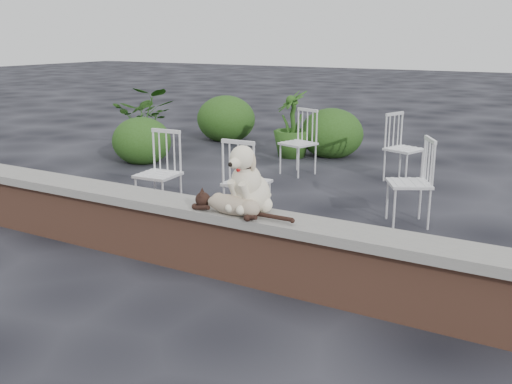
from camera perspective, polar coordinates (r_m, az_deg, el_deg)
The scene contains 13 objects.
ground at distance 5.21m, azimuth -5.77°, elevation -7.25°, with size 60.00×60.00×0.00m, color black.
brick_wall at distance 5.12m, azimuth -5.84°, elevation -4.66°, with size 6.00×0.30×0.50m, color brown.
capstone at distance 5.03m, azimuth -5.93°, elevation -1.55°, with size 6.20×0.40×0.08m, color slate.
dog at distance 4.69m, azimuth -0.44°, elevation 1.46°, with size 0.38×0.50×0.58m, color beige, non-canonical shape.
cat at distance 4.66m, azimuth -2.22°, elevation -1.15°, with size 1.08×0.26×0.18m, color tan, non-canonical shape.
chair_d at distance 6.38m, azimuth 14.74°, elevation 0.97°, with size 0.56×0.56×0.94m, color white, non-canonical shape.
chair_a at distance 6.64m, azimuth -9.55°, elevation 1.82°, with size 0.56×0.56×0.94m, color white, non-canonical shape.
chair_b at distance 8.47m, azimuth 4.14°, elevation 4.86°, with size 0.56×0.56×0.94m, color white, non-canonical shape.
chair_c at distance 6.20m, azimuth -0.89°, elevation 1.09°, with size 0.56×0.56×0.94m, color white, non-canonical shape.
chair_e at distance 8.27m, azimuth 14.28°, elevation 4.18°, with size 0.56×0.56×0.94m, color white, non-canonical shape.
potted_plant_a at distance 10.13m, azimuth -10.63°, elevation 6.92°, with size 1.03×0.89×1.14m, color #244714.
potted_plant_b at distance 9.68m, azimuth 3.56°, elevation 6.65°, with size 0.62×0.62×1.10m, color #244714.
shrubbery at distance 10.27m, azimuth -1.49°, elevation 6.20°, with size 3.45×3.34×0.90m.
Camera 1 is at (2.85, -3.88, 1.98)m, focal length 40.95 mm.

